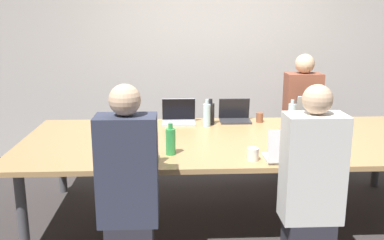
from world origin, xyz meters
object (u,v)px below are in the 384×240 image
object	(u,v)px
bottle_far_center	(211,113)
person_near_left	(128,190)
person_near_midright	(311,189)
bottle_far_midleft	(207,115)
laptop_far_right	(311,114)
person_far_right	(302,117)
laptop_near_midright	(286,152)
cup_far_right	(335,118)
bottle_near_left	(171,141)
laptop_far_midleft	(179,116)
stapler	(277,144)
laptop_near_left	(138,154)
cup_near_midright	(253,154)
laptop_far_center	(235,115)
bottle_far_right	(292,113)
cup_far_center	(260,118)

from	to	relation	value
bottle_far_center	person_near_left	world-z (taller)	person_near_left
person_near_midright	bottle_far_midleft	bearing A→B (deg)	-68.01
laptop_far_right	person_far_right	bearing A→B (deg)	86.50
bottle_far_midleft	laptop_far_right	xyz separation A→B (m)	(1.12, 0.19, -0.04)
laptop_near_midright	bottle_far_center	world-z (taller)	bottle_far_center
laptop_near_midright	cup_far_right	bearing A→B (deg)	-124.55
person_near_midright	bottle_near_left	size ratio (longest dim) A/B	5.42
laptop_far_midleft	stapler	distance (m)	1.19
laptop_far_midleft	laptop_near_left	size ratio (longest dim) A/B	1.09
cup_near_midright	person_near_left	size ratio (longest dim) A/B	0.07
cup_near_midright	bottle_near_left	bearing A→B (deg)	163.90
person_near_midright	bottle_far_center	world-z (taller)	person_near_midright
cup_far_right	laptop_near_left	world-z (taller)	laptop_near_left
bottle_far_center	person_near_left	bearing A→B (deg)	-114.19
person_far_right	stapler	size ratio (longest dim) A/B	9.11
bottle_far_center	laptop_near_left	xyz separation A→B (m)	(-0.65, -1.16, -0.04)
laptop_far_center	person_near_left	xyz separation A→B (m)	(-0.96, -1.65, -0.13)
laptop_far_midleft	bottle_far_midleft	distance (m)	0.32
person_far_right	stapler	distance (m)	1.43
bottle_far_midleft	cup_near_midright	xyz separation A→B (m)	(0.27, -1.06, -0.07)
laptop_far_midleft	person_near_left	world-z (taller)	person_near_left
bottle_far_right	laptop_far_center	bearing A→B (deg)	167.91
person_near_midright	cup_far_center	xyz separation A→B (m)	(-0.03, 1.61, 0.12)
cup_near_midright	person_near_midright	bearing A→B (deg)	-51.16
laptop_far_center	laptop_near_left	bearing A→B (deg)	-125.78
laptop_near_midright	bottle_far_right	distance (m)	1.24
bottle_far_center	person_near_left	size ratio (longest dim) A/B	0.19
bottle_far_right	stapler	distance (m)	0.87
laptop_near_left	person_near_left	world-z (taller)	person_near_left
laptop_far_center	laptop_near_midright	bearing A→B (deg)	-81.33
laptop_near_midright	laptop_near_left	world-z (taller)	laptop_near_midright
laptop_far_right	cup_near_midright	bearing A→B (deg)	-124.31
person_near_midright	bottle_far_right	distance (m)	1.59
laptop_far_center	cup_far_center	distance (m)	0.26
cup_far_center	person_far_right	xyz separation A→B (m)	(0.58, 0.44, -0.11)
laptop_far_right	bottle_near_left	xyz separation A→B (m)	(-1.48, -1.07, 0.03)
bottle_far_midleft	person_near_left	distance (m)	1.59
cup_near_midright	cup_far_center	distance (m)	1.24
person_near_midright	laptop_near_left	world-z (taller)	person_near_midright
laptop_far_right	person_far_right	distance (m)	0.41
laptop_near_midright	bottle_far_center	bearing A→B (deg)	-68.66
bottle_far_midleft	person_near_midright	bearing A→B (deg)	-68.01
person_near_left	laptop_near_left	bearing A→B (deg)	-95.71
cup_near_midright	person_near_left	world-z (taller)	person_near_left
bottle_far_center	bottle_near_left	world-z (taller)	bottle_far_center
bottle_far_midleft	bottle_far_right	size ratio (longest dim) A/B	1.11
cup_far_center	laptop_near_left	world-z (taller)	laptop_near_left
cup_far_center	person_far_right	world-z (taller)	person_far_right
cup_near_midright	bottle_near_left	size ratio (longest dim) A/B	0.39
bottle_far_midleft	laptop_far_midleft	bearing A→B (deg)	149.75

